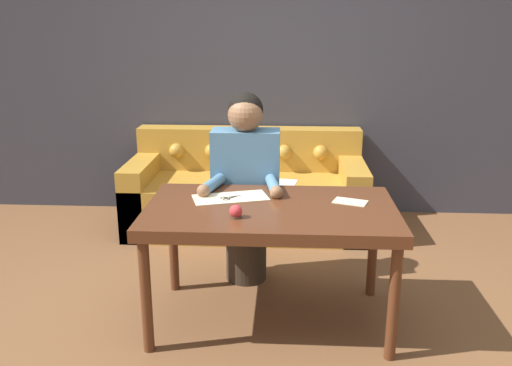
% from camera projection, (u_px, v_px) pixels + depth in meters
% --- Properties ---
extents(ground_plane, '(16.00, 16.00, 0.00)m').
position_uv_depth(ground_plane, '(265.00, 322.00, 3.26)').
color(ground_plane, brown).
extents(wall_back, '(8.00, 0.06, 2.60)m').
position_uv_depth(wall_back, '(275.00, 72.00, 4.86)').
color(wall_back, '#383842').
rests_on(wall_back, ground_plane).
extents(dining_table, '(1.42, 0.84, 0.72)m').
position_uv_depth(dining_table, '(271.00, 218.00, 3.09)').
color(dining_table, '#562D19').
rests_on(dining_table, ground_plane).
extents(couch, '(2.00, 0.91, 0.82)m').
position_uv_depth(couch, '(247.00, 193.00, 4.72)').
color(couch, '#B7842D').
rests_on(couch, ground_plane).
extents(person, '(0.52, 0.57, 1.30)m').
position_uv_depth(person, '(246.00, 186.00, 3.61)').
color(person, '#33281E').
rests_on(person, ground_plane).
extents(pattern_paper_main, '(0.48, 0.33, 0.00)m').
position_uv_depth(pattern_paper_main, '(230.00, 197.00, 3.22)').
color(pattern_paper_main, beige).
rests_on(pattern_paper_main, dining_table).
extents(pattern_paper_offcut, '(0.22, 0.18, 0.00)m').
position_uv_depth(pattern_paper_offcut, '(350.00, 202.00, 3.15)').
color(pattern_paper_offcut, beige).
rests_on(pattern_paper_offcut, dining_table).
extents(scissors, '(0.22, 0.20, 0.01)m').
position_uv_depth(scissors, '(233.00, 197.00, 3.23)').
color(scissors, silver).
rests_on(scissors, dining_table).
extents(pin_cushion, '(0.07, 0.07, 0.07)m').
position_uv_depth(pin_cushion, '(236.00, 212.00, 2.89)').
color(pin_cushion, '#4C3828').
rests_on(pin_cushion, dining_table).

